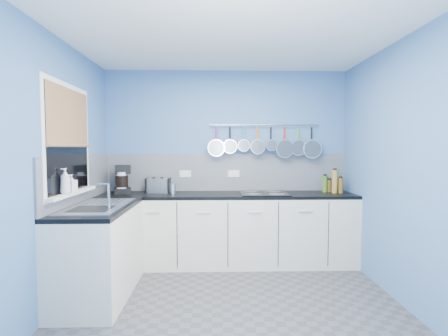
{
  "coord_description": "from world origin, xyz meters",
  "views": [
    {
      "loc": [
        -0.15,
        -2.99,
        1.47
      ],
      "look_at": [
        -0.05,
        0.75,
        1.25
      ],
      "focal_mm": 26.8,
      "sensor_mm": 36.0,
      "label": 1
    }
  ],
  "objects_px": {
    "soap_bottle_b": "(72,183)",
    "toaster": "(158,185)",
    "soap_bottle_a": "(65,181)",
    "canister": "(173,188)",
    "coffee_maker": "(122,179)",
    "paper_towel": "(122,183)",
    "hob": "(264,193)"
  },
  "relations": [
    {
      "from": "paper_towel",
      "to": "toaster",
      "type": "height_order",
      "value": "paper_towel"
    },
    {
      "from": "soap_bottle_b",
      "to": "soap_bottle_a",
      "type": "bearing_deg",
      "value": -90.0
    },
    {
      "from": "coffee_maker",
      "to": "toaster",
      "type": "relative_size",
      "value": 1.22
    },
    {
      "from": "canister",
      "to": "soap_bottle_b",
      "type": "bearing_deg",
      "value": -129.96
    },
    {
      "from": "soap_bottle_a",
      "to": "paper_towel",
      "type": "height_order",
      "value": "soap_bottle_a"
    },
    {
      "from": "canister",
      "to": "hob",
      "type": "height_order",
      "value": "canister"
    },
    {
      "from": "soap_bottle_b",
      "to": "toaster",
      "type": "bearing_deg",
      "value": 59.2
    },
    {
      "from": "toaster",
      "to": "hob",
      "type": "xyz_separation_m",
      "value": [
        1.35,
        -0.16,
        -0.09
      ]
    },
    {
      "from": "coffee_maker",
      "to": "canister",
      "type": "relative_size",
      "value": 2.92
    },
    {
      "from": "paper_towel",
      "to": "coffee_maker",
      "type": "relative_size",
      "value": 0.76
    },
    {
      "from": "soap_bottle_b",
      "to": "coffee_maker",
      "type": "relative_size",
      "value": 0.48
    },
    {
      "from": "coffee_maker",
      "to": "hob",
      "type": "xyz_separation_m",
      "value": [
        1.79,
        -0.1,
        -0.17
      ]
    },
    {
      "from": "soap_bottle_a",
      "to": "paper_towel",
      "type": "distance_m",
      "value": 1.15
    },
    {
      "from": "coffee_maker",
      "to": "hob",
      "type": "distance_m",
      "value": 1.8
    },
    {
      "from": "paper_towel",
      "to": "hob",
      "type": "relative_size",
      "value": 0.46
    },
    {
      "from": "paper_towel",
      "to": "hob",
      "type": "height_order",
      "value": "paper_towel"
    },
    {
      "from": "canister",
      "to": "hob",
      "type": "distance_m",
      "value": 1.16
    },
    {
      "from": "soap_bottle_b",
      "to": "toaster",
      "type": "distance_m",
      "value": 1.27
    },
    {
      "from": "toaster",
      "to": "soap_bottle_a",
      "type": "bearing_deg",
      "value": -108.27
    },
    {
      "from": "soap_bottle_a",
      "to": "canister",
      "type": "xyz_separation_m",
      "value": [
        0.84,
        1.14,
        -0.21
      ]
    },
    {
      "from": "coffee_maker",
      "to": "hob",
      "type": "height_order",
      "value": "coffee_maker"
    },
    {
      "from": "soap_bottle_b",
      "to": "coffee_maker",
      "type": "bearing_deg",
      "value": 78.92
    },
    {
      "from": "soap_bottle_b",
      "to": "hob",
      "type": "relative_size",
      "value": 0.29
    },
    {
      "from": "coffee_maker",
      "to": "canister",
      "type": "height_order",
      "value": "coffee_maker"
    },
    {
      "from": "soap_bottle_b",
      "to": "hob",
      "type": "bearing_deg",
      "value": 24.86
    },
    {
      "from": "paper_towel",
      "to": "coffee_maker",
      "type": "height_order",
      "value": "coffee_maker"
    },
    {
      "from": "toaster",
      "to": "canister",
      "type": "xyz_separation_m",
      "value": [
        0.2,
        -0.08,
        -0.03
      ]
    },
    {
      "from": "soap_bottle_a",
      "to": "hob",
      "type": "height_order",
      "value": "soap_bottle_a"
    },
    {
      "from": "soap_bottle_a",
      "to": "toaster",
      "type": "relative_size",
      "value": 0.82
    },
    {
      "from": "soap_bottle_b",
      "to": "paper_towel",
      "type": "bearing_deg",
      "value": 78.55
    },
    {
      "from": "canister",
      "to": "soap_bottle_a",
      "type": "bearing_deg",
      "value": -126.53
    },
    {
      "from": "coffee_maker",
      "to": "canister",
      "type": "distance_m",
      "value": 0.65
    }
  ]
}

